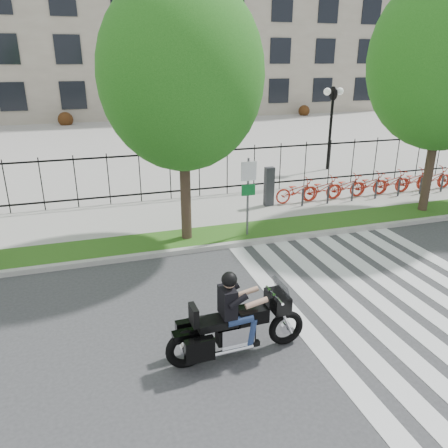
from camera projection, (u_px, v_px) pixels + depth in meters
name	position (u px, v px, depth m)	size (l,w,h in m)	color
ground	(200.00, 333.00, 9.29)	(120.00, 120.00, 0.00)	#363638
curb	(165.00, 253.00, 12.92)	(60.00, 0.20, 0.15)	#A9A89F
grass_verge	(160.00, 243.00, 13.68)	(60.00, 1.50, 0.15)	#245114
sidewalk	(148.00, 217.00, 15.91)	(60.00, 3.50, 0.15)	#A5A19A
plaza	(113.00, 140.00, 31.58)	(80.00, 34.00, 0.10)	#A5A19A
crosswalk_stripes	(391.00, 297.00, 10.65)	(5.70, 8.00, 0.01)	silver
iron_fence	(140.00, 177.00, 17.09)	(30.00, 0.06, 2.00)	black
office_building	(90.00, 14.00, 45.86)	(60.00, 21.90, 20.15)	gray
lamp_post_right	(332.00, 108.00, 21.70)	(1.06, 0.70, 4.25)	black
street_tree_1	(182.00, 75.00, 12.18)	(4.68, 4.68, 7.59)	#33241B
street_tree_2	(447.00, 60.00, 14.62)	(5.24, 5.24, 8.30)	#33241B
bike_share_station	(379.00, 183.00, 18.21)	(9.97, 0.85, 1.50)	#2D2D33
sign_pole_regulatory	(248.00, 187.00, 13.55)	(0.50, 0.09, 2.50)	#59595B
motorcycle_rider	(237.00, 322.00, 8.35)	(2.86, 0.85, 2.20)	black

